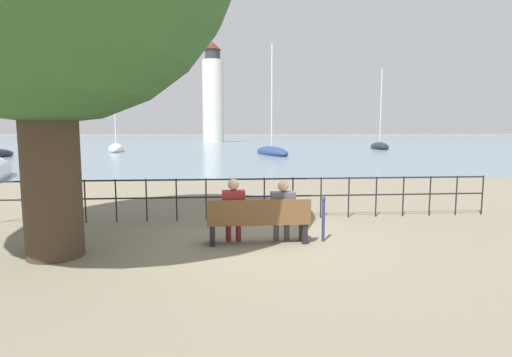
{
  "coord_description": "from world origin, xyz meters",
  "views": [
    {
      "loc": [
        -0.75,
        -7.68,
        2.18
      ],
      "look_at": [
        0.0,
        0.5,
        1.23
      ],
      "focal_mm": 28.0,
      "sensor_mm": 36.0,
      "label": 1
    }
  ],
  "objects_px": {
    "seated_person_right": "(283,208)",
    "sailboat_3": "(379,146)",
    "seated_person_left": "(234,208)",
    "harbor_lighthouse": "(213,96)",
    "closed_umbrella": "(323,215)",
    "sailboat_1": "(272,151)",
    "park_bench": "(259,222)",
    "sailboat_2": "(116,149)"
  },
  "relations": [
    {
      "from": "seated_person_right",
      "to": "sailboat_3",
      "type": "relative_size",
      "value": 0.11
    },
    {
      "from": "seated_person_left",
      "to": "harbor_lighthouse",
      "type": "distance_m",
      "value": 81.72
    },
    {
      "from": "closed_umbrella",
      "to": "sailboat_1",
      "type": "relative_size",
      "value": 0.09
    },
    {
      "from": "seated_person_left",
      "to": "sailboat_1",
      "type": "xyz_separation_m",
      "value": [
        4.91,
        31.89,
        -0.42
      ]
    },
    {
      "from": "closed_umbrella",
      "to": "seated_person_right",
      "type": "bearing_deg",
      "value": 178.95
    },
    {
      "from": "sailboat_1",
      "to": "park_bench",
      "type": "bearing_deg",
      "value": -107.06
    },
    {
      "from": "sailboat_1",
      "to": "sailboat_3",
      "type": "bearing_deg",
      "value": 28.78
    },
    {
      "from": "seated_person_right",
      "to": "sailboat_1",
      "type": "distance_m",
      "value": 32.13
    },
    {
      "from": "park_bench",
      "to": "closed_umbrella",
      "type": "xyz_separation_m",
      "value": [
        1.31,
        0.06,
        0.1
      ]
    },
    {
      "from": "seated_person_left",
      "to": "seated_person_right",
      "type": "bearing_deg",
      "value": 0.03
    },
    {
      "from": "sailboat_2",
      "to": "seated_person_right",
      "type": "bearing_deg",
      "value": -81.61
    },
    {
      "from": "seated_person_right",
      "to": "harbor_lighthouse",
      "type": "distance_m",
      "value": 81.74
    },
    {
      "from": "sailboat_1",
      "to": "harbor_lighthouse",
      "type": "relative_size",
      "value": 0.52
    },
    {
      "from": "closed_umbrella",
      "to": "harbor_lighthouse",
      "type": "xyz_separation_m",
      "value": [
        -3.35,
        81.18,
        9.48
      ]
    },
    {
      "from": "seated_person_left",
      "to": "sailboat_1",
      "type": "bearing_deg",
      "value": 81.24
    },
    {
      "from": "park_bench",
      "to": "closed_umbrella",
      "type": "height_order",
      "value": "closed_umbrella"
    },
    {
      "from": "sailboat_1",
      "to": "sailboat_2",
      "type": "relative_size",
      "value": 1.25
    },
    {
      "from": "closed_umbrella",
      "to": "harbor_lighthouse",
      "type": "distance_m",
      "value": 81.8
    },
    {
      "from": "seated_person_left",
      "to": "seated_person_right",
      "type": "relative_size",
      "value": 1.03
    },
    {
      "from": "seated_person_right",
      "to": "harbor_lighthouse",
      "type": "bearing_deg",
      "value": 91.79
    },
    {
      "from": "closed_umbrella",
      "to": "sailboat_2",
      "type": "distance_m",
      "value": 41.82
    },
    {
      "from": "closed_umbrella",
      "to": "sailboat_1",
      "type": "distance_m",
      "value": 32.06
    },
    {
      "from": "seated_person_right",
      "to": "harbor_lighthouse",
      "type": "height_order",
      "value": "harbor_lighthouse"
    },
    {
      "from": "seated_person_right",
      "to": "closed_umbrella",
      "type": "height_order",
      "value": "seated_person_right"
    },
    {
      "from": "sailboat_2",
      "to": "park_bench",
      "type": "bearing_deg",
      "value": -82.28
    },
    {
      "from": "closed_umbrella",
      "to": "harbor_lighthouse",
      "type": "height_order",
      "value": "harbor_lighthouse"
    },
    {
      "from": "sailboat_3",
      "to": "harbor_lighthouse",
      "type": "distance_m",
      "value": 44.14
    },
    {
      "from": "closed_umbrella",
      "to": "harbor_lighthouse",
      "type": "bearing_deg",
      "value": 92.37
    },
    {
      "from": "sailboat_2",
      "to": "harbor_lighthouse",
      "type": "bearing_deg",
      "value": 65.89
    },
    {
      "from": "park_bench",
      "to": "seated_person_left",
      "type": "distance_m",
      "value": 0.56
    },
    {
      "from": "park_bench",
      "to": "seated_person_right",
      "type": "distance_m",
      "value": 0.55
    },
    {
      "from": "park_bench",
      "to": "sailboat_3",
      "type": "xyz_separation_m",
      "value": [
        20.83,
        44.77,
        -0.14
      ]
    },
    {
      "from": "park_bench",
      "to": "seated_person_left",
      "type": "bearing_deg",
      "value": 171.12
    },
    {
      "from": "park_bench",
      "to": "sailboat_3",
      "type": "distance_m",
      "value": 49.38
    },
    {
      "from": "sailboat_1",
      "to": "sailboat_3",
      "type": "height_order",
      "value": "sailboat_1"
    },
    {
      "from": "park_bench",
      "to": "seated_person_right",
      "type": "bearing_deg",
      "value": 8.94
    },
    {
      "from": "park_bench",
      "to": "harbor_lighthouse",
      "type": "distance_m",
      "value": 81.83
    },
    {
      "from": "seated_person_left",
      "to": "harbor_lighthouse",
      "type": "xyz_separation_m",
      "value": [
        -1.56,
        81.17,
        9.31
      ]
    },
    {
      "from": "sailboat_2",
      "to": "sailboat_1",
      "type": "bearing_deg",
      "value": -33.87
    },
    {
      "from": "sailboat_1",
      "to": "sailboat_3",
      "type": "relative_size",
      "value": 1.01
    },
    {
      "from": "park_bench",
      "to": "sailboat_2",
      "type": "distance_m",
      "value": 41.46
    },
    {
      "from": "park_bench",
      "to": "closed_umbrella",
      "type": "relative_size",
      "value": 2.08
    }
  ]
}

